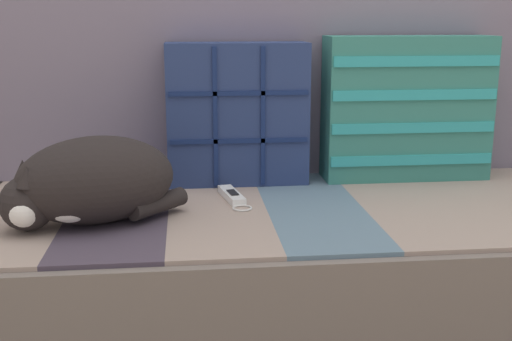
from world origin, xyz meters
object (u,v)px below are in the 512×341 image
throw_pillow_striped (407,108)px  couch (308,276)px  throw_pillow_quilted (237,114)px  game_remote_near (232,196)px  sleeping_cat (88,183)px

throw_pillow_striped → couch: bearing=-146.9°
throw_pillow_quilted → throw_pillow_striped: throw_pillow_striped is taller
throw_pillow_quilted → game_remote_near: (-0.03, -0.18, -0.19)m
throw_pillow_striped → game_remote_near: bearing=-160.6°
throw_pillow_quilted → sleeping_cat: 0.51m
couch → sleeping_cat: sleeping_cat is taller
couch → sleeping_cat: size_ratio=4.35×
game_remote_near → throw_pillow_striped: bearing=19.4°
sleeping_cat → throw_pillow_striped: bearing=21.9°
throw_pillow_striped → game_remote_near: throw_pillow_striped is taller
couch → game_remote_near: (-0.20, 0.03, 0.22)m
throw_pillow_striped → sleeping_cat: size_ratio=1.16×
throw_pillow_quilted → couch: bearing=-51.3°
sleeping_cat → game_remote_near: 0.38m
throw_pillow_quilted → sleeping_cat: throw_pillow_quilted is taller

